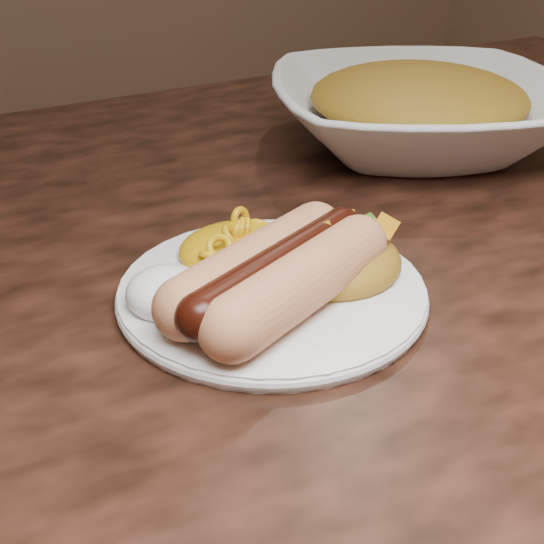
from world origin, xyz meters
TOP-DOWN VIEW (x-y plane):
  - table at (0.00, 0.00)m, footprint 1.60×0.90m
  - plate at (0.03, -0.05)m, footprint 0.24×0.24m
  - hotdog at (0.03, -0.07)m, footprint 0.14×0.12m
  - mac_and_cheese at (0.03, -0.00)m, footprint 0.09×0.08m
  - sour_cream at (-0.04, -0.04)m, footprint 0.07×0.07m
  - taco_salad at (0.08, -0.05)m, footprint 0.10×0.09m
  - serving_bowl at (0.30, 0.13)m, footprint 0.38×0.38m
  - bowl_filling at (0.30, 0.13)m, footprint 0.25×0.25m

SIDE VIEW (x-z plane):
  - table at x=0.00m, z-range 0.28..1.03m
  - plate at x=0.03m, z-range 0.75..0.76m
  - sour_cream at x=-0.04m, z-range 0.76..0.79m
  - taco_salad at x=0.08m, z-range 0.76..0.80m
  - mac_and_cheese at x=0.03m, z-range 0.76..0.79m
  - hotdog at x=0.03m, z-range 0.76..0.80m
  - serving_bowl at x=0.30m, z-range 0.75..0.82m
  - bowl_filling at x=0.30m, z-range 0.77..0.83m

